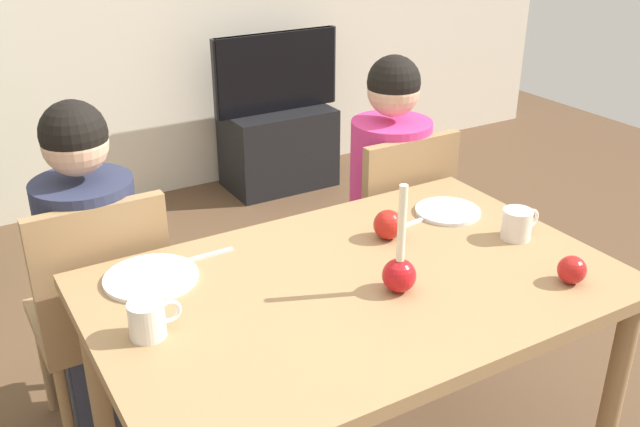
% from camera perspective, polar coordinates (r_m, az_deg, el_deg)
% --- Properties ---
extents(dining_table, '(1.40, 0.90, 0.75)m').
position_cam_1_polar(dining_table, '(1.97, 2.98, -7.50)').
color(dining_table, '#99754C').
rests_on(dining_table, ground).
extents(chair_left, '(0.40, 0.40, 0.90)m').
position_cam_1_polar(chair_left, '(2.36, -17.03, -7.18)').
color(chair_left, '#99754C').
rests_on(chair_left, ground).
extents(chair_right, '(0.40, 0.40, 0.90)m').
position_cam_1_polar(chair_right, '(2.76, 5.81, -1.11)').
color(chair_right, '#99754C').
rests_on(chair_right, ground).
extents(person_left_child, '(0.30, 0.30, 1.17)m').
position_cam_1_polar(person_left_child, '(2.35, -17.40, -5.62)').
color(person_left_child, '#33384C').
rests_on(person_left_child, ground).
extents(person_right_child, '(0.30, 0.30, 1.17)m').
position_cam_1_polar(person_right_child, '(2.76, 5.47, 0.22)').
color(person_right_child, '#33384C').
rests_on(person_right_child, ground).
extents(tv_stand, '(0.64, 0.40, 0.48)m').
position_cam_1_polar(tv_stand, '(4.38, -3.35, 5.25)').
color(tv_stand, black).
rests_on(tv_stand, ground).
extents(tv, '(0.79, 0.05, 0.46)m').
position_cam_1_polar(tv, '(4.25, -3.51, 11.22)').
color(tv, black).
rests_on(tv, tv_stand).
extents(candle_centerpiece, '(0.09, 0.09, 0.30)m').
position_cam_1_polar(candle_centerpiece, '(1.86, 6.37, -4.46)').
color(candle_centerpiece, red).
rests_on(candle_centerpiece, dining_table).
extents(plate_left, '(0.25, 0.25, 0.01)m').
position_cam_1_polar(plate_left, '(1.98, -13.36, -5.02)').
color(plate_left, white).
rests_on(plate_left, dining_table).
extents(plate_right, '(0.21, 0.21, 0.01)m').
position_cam_1_polar(plate_right, '(2.34, 10.18, 0.18)').
color(plate_right, silver).
rests_on(plate_right, dining_table).
extents(mug_left, '(0.13, 0.09, 0.09)m').
position_cam_1_polar(mug_left, '(1.73, -13.57, -8.23)').
color(mug_left, silver).
rests_on(mug_left, dining_table).
extents(mug_right, '(0.13, 0.09, 0.09)m').
position_cam_1_polar(mug_right, '(2.21, 15.52, -0.80)').
color(mug_right, silver).
rests_on(mug_right, dining_table).
extents(fork_left, '(0.18, 0.02, 0.01)m').
position_cam_1_polar(fork_left, '(2.06, -9.29, -3.41)').
color(fork_left, silver).
rests_on(fork_left, dining_table).
extents(fork_right, '(0.18, 0.03, 0.01)m').
position_cam_1_polar(fork_right, '(2.23, 6.86, -0.95)').
color(fork_right, silver).
rests_on(fork_right, dining_table).
extents(apple_near_candle, '(0.09, 0.09, 0.09)m').
position_cam_1_polar(apple_near_candle, '(2.14, 5.47, -0.89)').
color(apple_near_candle, '#B41E16').
rests_on(apple_near_candle, dining_table).
extents(apple_by_left_plate, '(0.08, 0.08, 0.08)m').
position_cam_1_polar(apple_by_left_plate, '(2.01, 19.50, -4.27)').
color(apple_by_left_plate, '#B21B19').
rests_on(apple_by_left_plate, dining_table).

